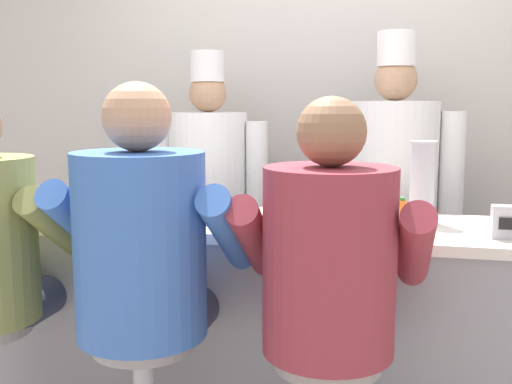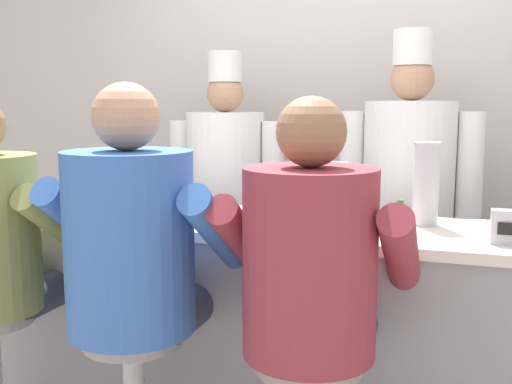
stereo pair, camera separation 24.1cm
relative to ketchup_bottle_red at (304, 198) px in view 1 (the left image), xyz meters
name	(u,v)px [view 1 (the left image)]	position (x,y,z in m)	size (l,w,h in m)	color
wall_back	(319,119)	(-0.11, 1.32, 0.28)	(10.00, 0.06, 2.70)	beige
diner_counter	(279,333)	(-0.11, 0.07, -0.59)	(2.67, 0.61, 0.96)	gray
ketchup_bottle_red	(304,198)	(0.00, 0.00, 0.00)	(0.07, 0.07, 0.23)	red
hot_sauce_bottle_orange	(401,214)	(0.37, 0.00, -0.05)	(0.04, 0.04, 0.12)	orange
water_pitcher_clear	(330,188)	(0.07, 0.26, 0.01)	(0.13, 0.12, 0.23)	silver
breakfast_plate	(206,217)	(-0.40, 0.01, -0.09)	(0.25, 0.25, 0.05)	white
cereal_bowl	(161,221)	(-0.53, -0.16, -0.08)	(0.14, 0.14, 0.05)	#4C7FB7
coffee_mug_tan	(42,197)	(-1.24, 0.16, -0.06)	(0.14, 0.09, 0.09)	beige
cup_stack_steel	(423,181)	(0.45, 0.18, 0.06)	(0.11, 0.11, 0.33)	#B7BABF
napkin_dispenser_chrome	(507,222)	(0.73, -0.07, -0.05)	(0.10, 0.06, 0.12)	silver
diner_seated_blue	(145,255)	(-0.47, -0.45, -0.14)	(0.66, 0.65, 1.51)	#B2B5BA
diner_seated_maroon	(330,272)	(0.15, -0.45, -0.16)	(0.62, 0.61, 1.46)	#B2B5BA
cook_in_whites_near	(209,193)	(-0.67, 0.88, -0.13)	(0.67, 0.43, 1.72)	#232328
cook_in_whites_far	(392,192)	(0.33, 0.84, -0.09)	(0.70, 0.45, 1.79)	#232328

